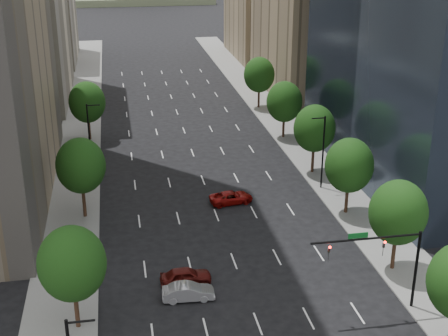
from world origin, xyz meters
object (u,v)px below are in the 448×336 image
traffic_signal (389,255)px  car_maroon (186,276)px  car_silver (188,292)px  car_red_far (231,197)px

traffic_signal → car_maroon: bearing=156.0°
car_silver → car_maroon: bearing=0.4°
car_red_far → traffic_signal: bearing=-167.9°
car_maroon → car_red_far: (7.09, 15.95, -0.08)m
traffic_signal → car_silver: size_ratio=2.07×
car_silver → car_red_far: 19.76m
car_silver → car_red_far: car_silver is taller
traffic_signal → car_maroon: size_ratio=2.03×
car_silver → traffic_signal: bearing=-103.3°
car_red_far → car_silver: bearing=150.7°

